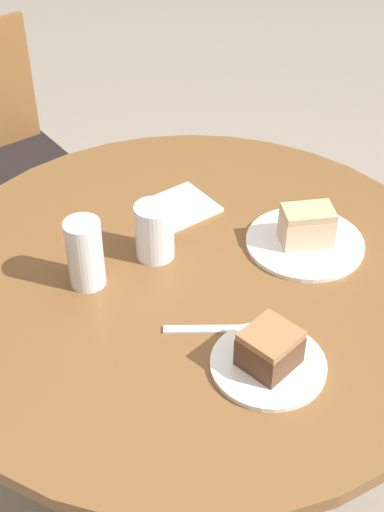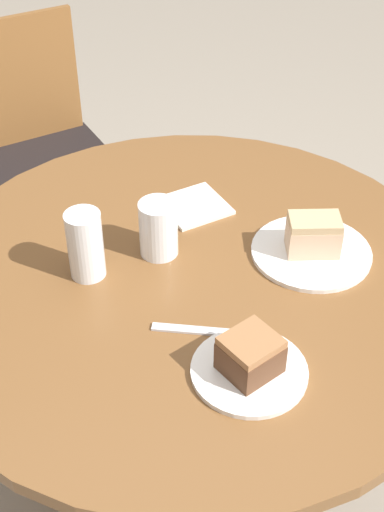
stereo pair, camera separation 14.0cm
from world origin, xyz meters
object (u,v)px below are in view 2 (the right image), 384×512
at_px(plate_far, 311,252).
at_px(glass_lemonade, 86,248).
at_px(plate_near, 249,371).
at_px(cake_slice_near, 250,355).
at_px(cake_slice_far, 314,235).
at_px(chair, 43,159).
at_px(glass_water, 159,231).

height_order(plate_far, glass_lemonade, glass_lemonade).
distance_m(plate_near, cake_slice_near, 0.04).
distance_m(plate_near, cake_slice_far, 0.36).
xyz_separation_m(cake_slice_far, glass_lemonade, (-0.43, 0.15, 0.02)).
relative_size(plate_near, cake_slice_far, 1.63).
bearing_deg(plate_far, cake_slice_near, -141.66).
distance_m(chair, glass_lemonade, 0.95).
bearing_deg(glass_water, glass_lemonade, 179.26).
distance_m(chair, cake_slice_near, 1.29).
relative_size(plate_far, cake_slice_far, 2.00).
height_order(cake_slice_near, glass_water, glass_water).
bearing_deg(cake_slice_near, chair, 89.76).
height_order(plate_near, glass_water, glass_water).
bearing_deg(cake_slice_far, glass_water, 151.58).
xyz_separation_m(plate_near, glass_lemonade, (-0.15, 0.37, 0.06)).
bearing_deg(plate_near, plate_far, 38.34).
height_order(plate_far, cake_slice_far, cake_slice_far).
distance_m(plate_near, glass_lemonade, 0.41).
bearing_deg(glass_lemonade, glass_water, -0.74).
bearing_deg(plate_far, cake_slice_far, 14.04).
height_order(chair, cake_slice_near, chair).
relative_size(glass_lemonade, glass_water, 1.20).
bearing_deg(glass_lemonade, cake_slice_far, -19.36).
height_order(chair, plate_far, chair).
bearing_deg(glass_lemonade, plate_far, -19.36).
relative_size(cake_slice_near, glass_lemonade, 0.72).
height_order(chair, cake_slice_far, chair).
bearing_deg(plate_near, cake_slice_near, 0.00).
height_order(plate_near, plate_far, same).
bearing_deg(glass_water, cake_slice_near, -90.60).
xyz_separation_m(plate_near, glass_water, (0.00, 0.37, 0.05)).
xyz_separation_m(cake_slice_near, glass_lemonade, (-0.15, 0.37, 0.02)).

